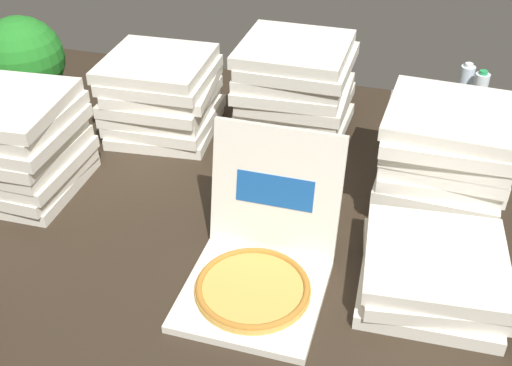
% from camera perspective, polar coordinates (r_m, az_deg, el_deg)
% --- Properties ---
extents(ground_plane, '(3.20, 2.40, 0.02)m').
position_cam_1_polar(ground_plane, '(2.09, -1.90, -4.69)').
color(ground_plane, '#2D2319').
extents(open_pizza_box, '(0.40, 0.50, 0.42)m').
position_cam_1_polar(open_pizza_box, '(1.85, 0.33, -7.09)').
color(open_pizza_box, silver).
rests_on(open_pizza_box, ground_plane).
extents(pizza_stack_right_far, '(0.44, 0.43, 0.36)m').
position_cam_1_polar(pizza_stack_right_far, '(2.35, -21.16, 3.30)').
color(pizza_stack_right_far, silver).
rests_on(pizza_stack_right_far, ground_plane).
extents(pizza_stack_left_far, '(0.44, 0.45, 0.41)m').
position_cam_1_polar(pizza_stack_left_far, '(2.49, 3.52, 8.20)').
color(pizza_stack_left_far, silver).
rests_on(pizza_stack_left_far, ground_plane).
extents(pizza_stack_right_mid, '(0.46, 0.46, 0.32)m').
position_cam_1_polar(pizza_stack_right_mid, '(2.59, -8.53, 7.90)').
color(pizza_stack_right_mid, silver).
rests_on(pizza_stack_right_mid, ground_plane).
extents(pizza_stack_left_mid, '(0.44, 0.44, 0.36)m').
position_cam_1_polar(pizza_stack_left_mid, '(2.21, 16.67, 2.23)').
color(pizza_stack_left_mid, silver).
rests_on(pizza_stack_left_mid, ground_plane).
extents(pizza_stack_center_far, '(0.46, 0.46, 0.14)m').
position_cam_1_polar(pizza_stack_center_far, '(1.91, 15.78, -7.85)').
color(pizza_stack_center_far, silver).
rests_on(pizza_stack_center_far, ground_plane).
extents(ice_bucket, '(0.27, 0.27, 0.16)m').
position_cam_1_polar(ice_bucket, '(2.68, 17.56, 5.51)').
color(ice_bucket, '#B7BABF').
rests_on(ice_bucket, ground_plane).
extents(water_bottle_0, '(0.06, 0.06, 0.21)m').
position_cam_1_polar(water_bottle_0, '(2.92, 18.45, 8.35)').
color(water_bottle_0, silver).
rests_on(water_bottle_0, ground_plane).
extents(water_bottle_1, '(0.06, 0.06, 0.21)m').
position_cam_1_polar(water_bottle_1, '(2.49, 13.63, 4.41)').
color(water_bottle_1, white).
rests_on(water_bottle_1, ground_plane).
extents(water_bottle_2, '(0.06, 0.06, 0.21)m').
position_cam_1_polar(water_bottle_2, '(2.87, 19.60, 7.63)').
color(water_bottle_2, white).
rests_on(water_bottle_2, ground_plane).
extents(water_bottle_3, '(0.06, 0.06, 0.21)m').
position_cam_1_polar(water_bottle_3, '(2.52, 21.85, 3.20)').
color(water_bottle_3, white).
rests_on(water_bottle_3, ground_plane).
extents(potted_plant, '(0.34, 0.34, 0.45)m').
position_cam_1_polar(potted_plant, '(2.79, -20.38, 10.12)').
color(potted_plant, '#513323').
rests_on(potted_plant, ground_plane).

